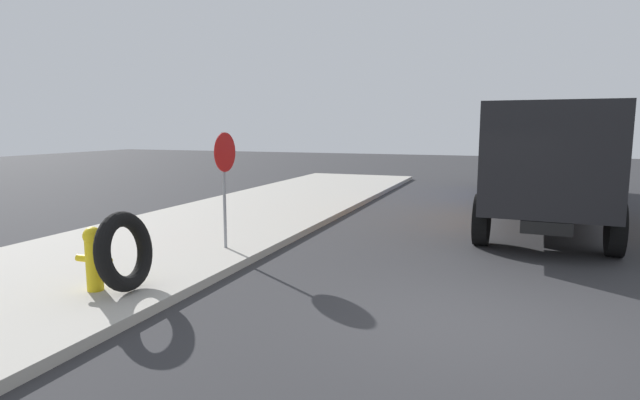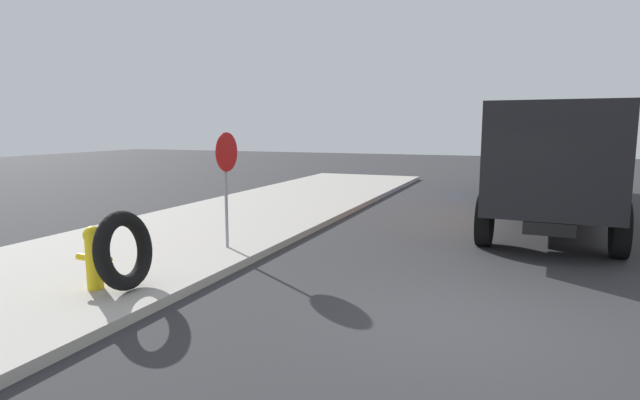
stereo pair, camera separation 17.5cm
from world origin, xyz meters
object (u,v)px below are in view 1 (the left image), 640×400
(dump_truck_orange, at_px, (548,165))
(dump_truck_blue, at_px, (531,151))
(fire_hydrant, at_px, (94,257))
(stop_sign, at_px, (225,168))
(loose_tire, at_px, (125,251))

(dump_truck_orange, bearing_deg, dump_truck_blue, 1.08)
(fire_hydrant, xyz_separation_m, stop_sign, (3.00, -0.41, 1.07))
(loose_tire, bearing_deg, stop_sign, 0.77)
(loose_tire, distance_m, dump_truck_blue, 16.00)
(stop_sign, relative_size, dump_truck_orange, 0.32)
(dump_truck_orange, bearing_deg, fire_hydrant, 140.30)
(dump_truck_blue, bearing_deg, fire_hydrant, 157.25)
(fire_hydrant, distance_m, loose_tire, 0.47)
(dump_truck_orange, relative_size, dump_truck_blue, 1.01)
(stop_sign, distance_m, dump_truck_orange, 7.66)
(dump_truck_orange, height_order, dump_truck_blue, same)
(loose_tire, xyz_separation_m, dump_truck_blue, (14.87, -5.84, 0.87))
(fire_hydrant, xyz_separation_m, dump_truck_orange, (7.74, -6.43, 0.96))
(stop_sign, bearing_deg, fire_hydrant, 172.29)
(fire_hydrant, bearing_deg, dump_truck_blue, -22.75)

